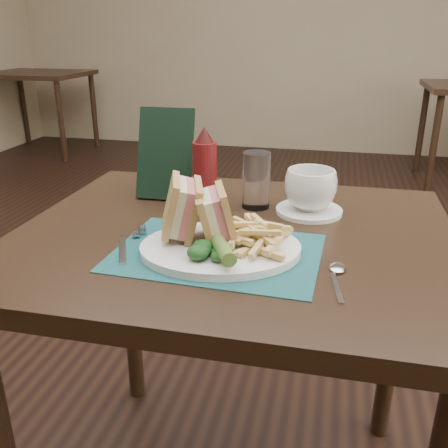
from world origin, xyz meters
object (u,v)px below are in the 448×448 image
placemat (217,252)px  plate (220,248)px  ketchup_bottle (205,167)px  table_bg_left (41,113)px  coffee_cup (310,189)px  drinking_glass (256,180)px  check_presenter (165,154)px  saucer (309,211)px  sandwich_half_a (171,207)px  table_main (232,378)px  sandwich_half_b (204,215)px

placemat → plate: (0.01, 0.00, 0.01)m
ketchup_bottle → table_bg_left: bearing=127.6°
coffee_cup → ketchup_bottle: bearing=179.5°
drinking_glass → check_presenter: check_presenter is taller
plate → saucer: plate is taller
sandwich_half_a → ketchup_bottle: size_ratio=0.62×
table_bg_left → coffee_cup: 4.24m
table_bg_left → plate: plate is taller
table_main → sandwich_half_a: (-0.10, -0.09, 0.45)m
placemat → coffee_cup: size_ratio=3.28×
ketchup_bottle → sandwich_half_b: bearing=-75.4°
table_main → check_presenter: 0.56m
plate → sandwich_half_a: (-0.10, 0.02, 0.07)m
saucer → drinking_glass: size_ratio=1.15×
drinking_glass → coffee_cup: bearing=-5.8°
check_presenter → coffee_cup: bearing=-8.3°
plate → sandwich_half_b: (-0.03, 0.01, 0.06)m
sandwich_half_b → check_presenter: (-0.17, 0.29, 0.04)m
table_bg_left → coffee_cup: bearing=-49.8°
table_main → placemat: size_ratio=2.36×
sandwich_half_a → coffee_cup: bearing=24.8°
table_main → sandwich_half_a: bearing=-140.2°
placemat → sandwich_half_a: 0.12m
plate → check_presenter: (-0.21, 0.30, 0.10)m
table_main → sandwich_half_a: 0.47m
table_bg_left → placemat: placemat is taller
coffee_cup → sandwich_half_a: bearing=-136.9°
plate → ketchup_bottle: 0.29m
coffee_cup → drinking_glass: 0.13m
sandwich_half_a → ketchup_bottle: ketchup_bottle is taller
sandwich_half_a → coffee_cup: sandwich_half_a is taller
sandwich_half_a → saucer: size_ratio=0.77×
table_bg_left → ketchup_bottle: ketchup_bottle is taller
ketchup_bottle → check_presenter: bearing=159.9°
plate → check_presenter: check_presenter is taller
ketchup_bottle → placemat: bearing=-70.6°
table_main → ketchup_bottle: (-0.10, 0.15, 0.47)m
drinking_glass → ketchup_bottle: size_ratio=0.70×
drinking_glass → ketchup_bottle: (-0.12, -0.01, 0.03)m
coffee_cup → check_presenter: bearing=173.2°
sandwich_half_b → saucer: 0.31m
table_bg_left → saucer: bearing=-49.8°
coffee_cup → ketchup_bottle: 0.25m
sandwich_half_a → check_presenter: size_ratio=0.52×
saucer → table_bg_left: bearing=130.2°
plate → coffee_cup: bearing=47.3°
table_main → ketchup_bottle: 0.50m
table_main → sandwich_half_b: (-0.04, -0.10, 0.44)m
sandwich_half_b → table_main: bearing=51.9°
table_main → table_bg_left: (-2.58, 3.36, 0.00)m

